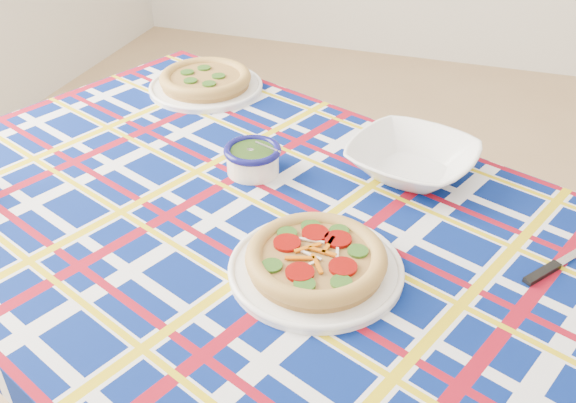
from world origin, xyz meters
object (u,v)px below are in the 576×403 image
(serving_bowl, at_px, (412,160))
(dining_table, at_px, (262,256))
(main_focaccia_plate, at_px, (316,258))
(pesto_bowl, at_px, (253,157))

(serving_bowl, bearing_deg, dining_table, -130.54)
(main_focaccia_plate, relative_size, pesto_bowl, 2.53)
(main_focaccia_plate, distance_m, serving_bowl, 0.35)
(pesto_bowl, height_order, serving_bowl, pesto_bowl)
(serving_bowl, bearing_deg, main_focaccia_plate, -104.91)
(dining_table, relative_size, serving_bowl, 7.04)
(dining_table, distance_m, pesto_bowl, 0.20)
(dining_table, height_order, serving_bowl, serving_bowl)
(pesto_bowl, xyz_separation_m, serving_bowl, (0.29, 0.09, -0.00))
(pesto_bowl, bearing_deg, dining_table, -64.41)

